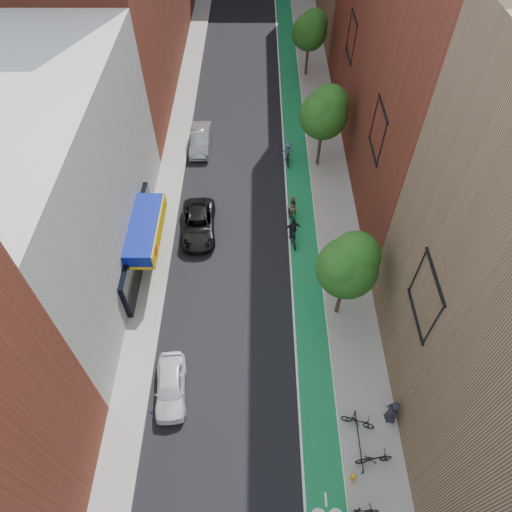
{
  "coord_description": "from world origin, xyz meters",
  "views": [
    {
      "loc": [
        0.75,
        -5.1,
        23.65
      ],
      "look_at": [
        0.7,
        13.23,
        1.5
      ],
      "focal_mm": 32.0,
      "sensor_mm": 36.0,
      "label": 1
    }
  ],
  "objects_px": {
    "parked_car_silver": "(200,140)",
    "cyclist_lane_mid": "(293,234)",
    "parked_car_white": "(171,386)",
    "cyclist_lane_near": "(291,210)",
    "parked_car_black": "(198,224)",
    "cyclist_lane_far": "(288,154)",
    "pedestrian": "(393,412)",
    "fire_hydrant": "(353,477)"
  },
  "relations": [
    {
      "from": "parked_car_white",
      "to": "pedestrian",
      "type": "height_order",
      "value": "pedestrian"
    },
    {
      "from": "cyclist_lane_far",
      "to": "fire_hydrant",
      "type": "bearing_deg",
      "value": 91.22
    },
    {
      "from": "cyclist_lane_near",
      "to": "fire_hydrant",
      "type": "relative_size",
      "value": 2.9
    },
    {
      "from": "parked_car_white",
      "to": "parked_car_black",
      "type": "bearing_deg",
      "value": 82.61
    },
    {
      "from": "parked_car_black",
      "to": "cyclist_lane_mid",
      "type": "relative_size",
      "value": 2.25
    },
    {
      "from": "parked_car_black",
      "to": "pedestrian",
      "type": "height_order",
      "value": "pedestrian"
    },
    {
      "from": "parked_car_black",
      "to": "cyclist_lane_near",
      "type": "bearing_deg",
      "value": 7.34
    },
    {
      "from": "parked_car_black",
      "to": "fire_hydrant",
      "type": "relative_size",
      "value": 6.97
    },
    {
      "from": "parked_car_white",
      "to": "parked_car_silver",
      "type": "xyz_separation_m",
      "value": [
        -0.14,
        21.45,
        0.07
      ]
    },
    {
      "from": "cyclist_lane_near",
      "to": "pedestrian",
      "type": "relative_size",
      "value": 1.18
    },
    {
      "from": "parked_car_silver",
      "to": "cyclist_lane_mid",
      "type": "height_order",
      "value": "cyclist_lane_mid"
    },
    {
      "from": "parked_car_black",
      "to": "cyclist_lane_mid",
      "type": "distance_m",
      "value": 6.6
    },
    {
      "from": "parked_car_black",
      "to": "parked_car_silver",
      "type": "xyz_separation_m",
      "value": [
        -0.63,
        9.63,
        0.04
      ]
    },
    {
      "from": "parked_car_black",
      "to": "parked_car_silver",
      "type": "bearing_deg",
      "value": 90.36
    },
    {
      "from": "cyclist_lane_mid",
      "to": "pedestrian",
      "type": "height_order",
      "value": "cyclist_lane_mid"
    },
    {
      "from": "parked_car_silver",
      "to": "cyclist_lane_far",
      "type": "bearing_deg",
      "value": -16.28
    },
    {
      "from": "parked_car_silver",
      "to": "pedestrian",
      "type": "distance_m",
      "value": 25.65
    },
    {
      "from": "cyclist_lane_mid",
      "to": "fire_hydrant",
      "type": "height_order",
      "value": "cyclist_lane_mid"
    },
    {
      "from": "cyclist_lane_near",
      "to": "fire_hydrant",
      "type": "height_order",
      "value": "cyclist_lane_near"
    },
    {
      "from": "parked_car_black",
      "to": "pedestrian",
      "type": "distance_m",
      "value": 17.18
    },
    {
      "from": "parked_car_silver",
      "to": "cyclist_lane_mid",
      "type": "distance_m",
      "value": 12.82
    },
    {
      "from": "cyclist_lane_near",
      "to": "cyclist_lane_mid",
      "type": "xyz_separation_m",
      "value": [
        0.0,
        -2.24,
        -0.09
      ]
    },
    {
      "from": "cyclist_lane_near",
      "to": "fire_hydrant",
      "type": "xyz_separation_m",
      "value": [
        2.1,
        -17.44,
        -0.39
      ]
    },
    {
      "from": "pedestrian",
      "to": "fire_hydrant",
      "type": "height_order",
      "value": "pedestrian"
    },
    {
      "from": "parked_car_white",
      "to": "parked_car_silver",
      "type": "distance_m",
      "value": 21.45
    },
    {
      "from": "parked_car_white",
      "to": "cyclist_lane_near",
      "type": "height_order",
      "value": "cyclist_lane_near"
    },
    {
      "from": "cyclist_lane_mid",
      "to": "cyclist_lane_far",
      "type": "height_order",
      "value": "cyclist_lane_mid"
    },
    {
      "from": "parked_car_white",
      "to": "fire_hydrant",
      "type": "bearing_deg",
      "value": -30.76
    },
    {
      "from": "parked_car_black",
      "to": "fire_hydrant",
      "type": "distance_m",
      "value": 18.35
    },
    {
      "from": "cyclist_lane_near",
      "to": "pedestrian",
      "type": "xyz_separation_m",
      "value": [
        4.4,
        -14.5,
        0.11
      ]
    },
    {
      "from": "parked_car_white",
      "to": "cyclist_lane_far",
      "type": "height_order",
      "value": "cyclist_lane_far"
    },
    {
      "from": "cyclist_lane_near",
      "to": "cyclist_lane_mid",
      "type": "bearing_deg",
      "value": 75.95
    },
    {
      "from": "pedestrian",
      "to": "parked_car_silver",
      "type": "bearing_deg",
      "value": -160.19
    },
    {
      "from": "parked_car_silver",
      "to": "cyclist_lane_far",
      "type": "relative_size",
      "value": 2.33
    },
    {
      "from": "cyclist_lane_mid",
      "to": "fire_hydrant",
      "type": "bearing_deg",
      "value": 87.25
    },
    {
      "from": "parked_car_black",
      "to": "pedestrian",
      "type": "relative_size",
      "value": 2.83
    },
    {
      "from": "parked_car_white",
      "to": "fire_hydrant",
      "type": "relative_size",
      "value": 5.46
    },
    {
      "from": "parked_car_white",
      "to": "cyclist_lane_mid",
      "type": "relative_size",
      "value": 1.76
    },
    {
      "from": "parked_car_white",
      "to": "cyclist_lane_near",
      "type": "bearing_deg",
      "value": 56.74
    },
    {
      "from": "parked_car_black",
      "to": "parked_car_silver",
      "type": "relative_size",
      "value": 1.11
    },
    {
      "from": "cyclist_lane_far",
      "to": "pedestrian",
      "type": "xyz_separation_m",
      "value": [
        4.4,
        -20.87,
        0.2
      ]
    },
    {
      "from": "parked_car_silver",
      "to": "fire_hydrant",
      "type": "relative_size",
      "value": 6.26
    }
  ]
}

